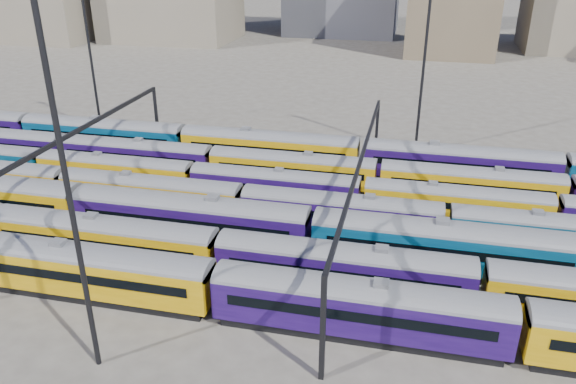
% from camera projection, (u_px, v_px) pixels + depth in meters
% --- Properties ---
extents(ground, '(500.00, 500.00, 0.00)m').
position_uv_depth(ground, '(258.00, 224.00, 56.63)').
color(ground, '#46423B').
rests_on(ground, ground).
extents(rake_0, '(129.75, 3.16, 5.33)m').
position_uv_depth(rake_0, '(214.00, 283.00, 41.99)').
color(rake_0, black).
rests_on(rake_0, ground).
extents(rake_1, '(146.86, 3.07, 5.17)m').
position_uv_depth(rake_1, '(343.00, 264.00, 44.61)').
color(rake_1, black).
rests_on(rake_1, ground).
extents(rake_2, '(136.92, 3.34, 5.64)m').
position_uv_depth(rake_2, '(312.00, 227.00, 49.65)').
color(rake_2, black).
rests_on(rake_2, ground).
extents(rake_3, '(137.94, 2.88, 4.85)m').
position_uv_depth(rake_3, '(341.00, 209.00, 53.87)').
color(rake_3, black).
rests_on(rake_3, ground).
extents(rake_4, '(112.06, 2.74, 4.59)m').
position_uv_depth(rake_4, '(192.00, 175.00, 61.87)').
color(rake_4, black).
rests_on(rake_4, ground).
extents(rake_5, '(97.51, 2.86, 4.80)m').
position_uv_depth(rake_5, '(292.00, 166.00, 64.17)').
color(rake_5, black).
rests_on(rake_5, ground).
extents(rake_6, '(134.97, 3.29, 5.55)m').
position_uv_depth(rake_6, '(184.00, 138.00, 71.56)').
color(rake_6, black).
rests_on(rake_6, ground).
extents(gantry_1, '(0.35, 40.35, 8.03)m').
position_uv_depth(gantry_1, '(70.00, 145.00, 57.89)').
color(gantry_1, black).
rests_on(gantry_1, ground).
extents(gantry_2, '(0.35, 40.35, 8.03)m').
position_uv_depth(gantry_2, '(360.00, 170.00, 51.76)').
color(gantry_2, black).
rests_on(gantry_2, ground).
extents(mast_1, '(1.40, 0.50, 25.60)m').
position_uv_depth(mast_1, '(88.00, 36.00, 76.44)').
color(mast_1, black).
rests_on(mast_1, ground).
extents(mast_2, '(1.40, 0.50, 25.60)m').
position_uv_depth(mast_2, '(65.00, 174.00, 32.35)').
color(mast_2, black).
rests_on(mast_2, ground).
extents(mast_3, '(1.40, 0.50, 25.60)m').
position_uv_depth(mast_3, '(426.00, 47.00, 69.01)').
color(mast_3, black).
rests_on(mast_3, ground).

